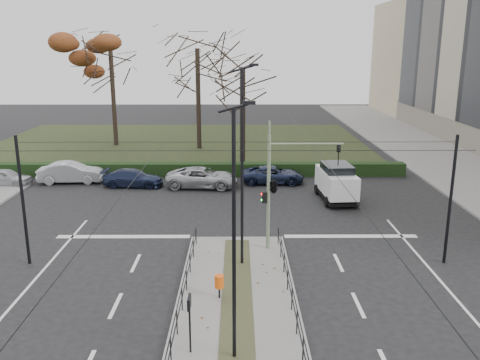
% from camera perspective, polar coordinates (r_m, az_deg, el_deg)
% --- Properties ---
extents(ground, '(140.00, 140.00, 0.00)m').
position_cam_1_polar(ground, '(22.00, -0.33, -11.40)').
color(ground, black).
rests_on(ground, ground).
extents(median_island, '(4.40, 15.00, 0.14)m').
position_cam_1_polar(median_island, '(19.75, -0.33, -14.41)').
color(median_island, slate).
rests_on(median_island, ground).
extents(sidewalk_east, '(8.00, 90.00, 0.14)m').
position_cam_1_polar(sidewalk_east, '(46.47, 22.50, 1.60)').
color(sidewalk_east, slate).
rests_on(sidewalk_east, ground).
extents(park, '(38.00, 26.00, 0.10)m').
position_cam_1_polar(park, '(53.00, -6.82, 4.09)').
color(park, '#232F17').
rests_on(park, ground).
extents(hedge, '(38.00, 1.00, 1.00)m').
position_cam_1_polar(hedge, '(39.90, -8.96, 1.19)').
color(hedge, black).
rests_on(hedge, ground).
extents(median_railing, '(4.14, 13.24, 0.92)m').
position_cam_1_polar(median_railing, '(19.24, -0.34, -12.19)').
color(median_railing, black).
rests_on(median_railing, median_island).
extents(catenary, '(20.00, 34.00, 6.00)m').
position_cam_1_polar(catenary, '(22.28, -0.34, -1.62)').
color(catenary, black).
rests_on(catenary, ground).
extents(traffic_light, '(3.82, 2.19, 5.62)m').
position_cam_1_polar(traffic_light, '(24.12, 4.01, -0.42)').
color(traffic_light, slate).
rests_on(traffic_light, median_island).
extents(litter_bin, '(0.37, 0.37, 0.94)m').
position_cam_1_polar(litter_bin, '(20.18, -2.35, -11.36)').
color(litter_bin, black).
rests_on(litter_bin, median_island).
extents(info_panel, '(0.11, 0.51, 1.96)m').
position_cam_1_polar(info_panel, '(16.59, -5.72, -14.19)').
color(info_panel, black).
rests_on(info_panel, median_island).
extents(streetlamp_median_near, '(0.68, 0.14, 8.09)m').
position_cam_1_polar(streetlamp_median_near, '(15.20, -0.62, -6.20)').
color(streetlamp_median_near, black).
rests_on(streetlamp_median_near, median_island).
extents(streetlamp_median_far, '(0.74, 0.15, 8.89)m').
position_cam_1_polar(streetlamp_median_far, '(22.00, 0.29, 1.50)').
color(streetlamp_median_far, black).
rests_on(streetlamp_median_far, median_island).
extents(parked_car_first, '(3.78, 1.77, 1.25)m').
position_cam_1_polar(parked_car_first, '(40.23, -24.86, 0.28)').
color(parked_car_first, '#A6A9AE').
rests_on(parked_car_first, ground).
extents(parked_car_second, '(4.78, 2.01, 1.53)m').
position_cam_1_polar(parked_car_second, '(39.32, -18.46, 0.80)').
color(parked_car_second, '#A6A9AE').
rests_on(parked_car_second, ground).
extents(parked_car_third, '(4.40, 2.04, 1.24)m').
position_cam_1_polar(parked_car_third, '(37.13, -11.93, 0.23)').
color(parked_car_third, '#1B2440').
rests_on(parked_car_third, ground).
extents(parked_car_fourth, '(5.26, 2.73, 1.42)m').
position_cam_1_polar(parked_car_fourth, '(36.19, -4.24, 0.28)').
color(parked_car_fourth, '#A6A9AE').
rests_on(parked_car_fourth, ground).
extents(white_van, '(2.31, 4.60, 2.40)m').
position_cam_1_polar(white_van, '(33.53, 10.76, -0.15)').
color(white_van, white).
rests_on(white_van, ground).
extents(rust_tree, '(8.18, 8.18, 12.35)m').
position_cam_1_polar(rust_tree, '(52.34, -14.35, 14.00)').
color(rust_tree, black).
rests_on(rust_tree, park).
extents(bare_tree_center, '(7.74, 7.74, 12.64)m').
position_cam_1_polar(bare_tree_center, '(49.26, -4.80, 13.72)').
color(bare_tree_center, black).
rests_on(bare_tree_center, park).
extents(bare_tree_near, '(6.59, 6.59, 10.77)m').
position_cam_1_polar(bare_tree_near, '(40.65, 0.30, 11.74)').
color(bare_tree_near, black).
rests_on(bare_tree_near, park).
extents(parked_car_fifth, '(4.57, 2.20, 1.26)m').
position_cam_1_polar(parked_car_fifth, '(37.30, 3.74, 0.59)').
color(parked_car_fifth, '#1B2440').
rests_on(parked_car_fifth, ground).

